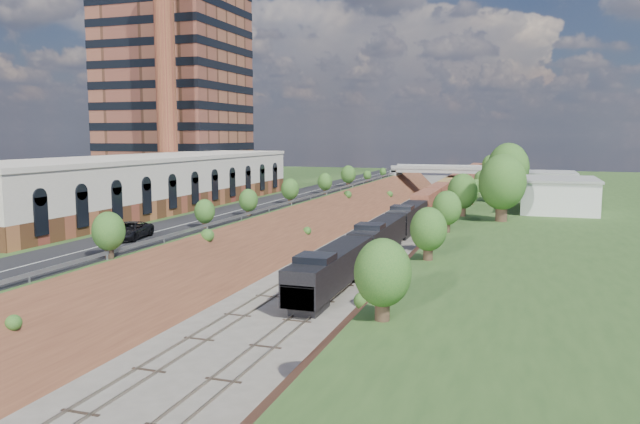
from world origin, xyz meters
TOP-DOWN VIEW (x-y plane):
  - ground at (0.00, 0.00)m, footprint 400.00×400.00m
  - platform_left at (-33.00, 60.00)m, footprint 44.00×180.00m
  - platform_right at (33.00, 60.00)m, footprint 44.00×180.00m
  - embankment_left at (-11.00, 60.00)m, footprint 10.00×180.00m
  - embankment_right at (11.00, 60.00)m, footprint 10.00×180.00m
  - rail_left_track at (-2.60, 60.00)m, footprint 1.58×180.00m
  - rail_right_track at (2.60, 60.00)m, footprint 1.58×180.00m
  - road at (-15.50, 60.00)m, footprint 8.00×180.00m
  - guardrail at (-11.40, 59.80)m, footprint 0.10×171.00m
  - commercial_building at (-28.00, 38.00)m, footprint 14.30×62.30m
  - highrise_tower at (-44.00, 72.00)m, footprint 22.00×22.00m
  - smokestack at (-36.00, 56.00)m, footprint 3.20×3.20m
  - overpass at (0.00, 122.00)m, footprint 24.50×8.30m
  - white_building_near at (23.50, 52.00)m, footprint 9.00×12.00m
  - white_building_far at (23.00, 74.00)m, footprint 8.00×10.00m
  - tree_right_large at (17.00, 40.00)m, footprint 5.25×5.25m
  - tree_left_crest at (-11.80, 20.00)m, footprint 2.45×2.45m
  - freight_train at (2.60, 111.58)m, footprint 3.13×192.30m
  - suv at (-15.32, 15.91)m, footprint 3.52×6.05m

SIDE VIEW (x-z plane):
  - ground at x=0.00m, z-range 0.00..0.00m
  - embankment_left at x=-11.00m, z-range -5.00..5.00m
  - embankment_right at x=11.00m, z-range -5.00..5.00m
  - rail_left_track at x=-2.60m, z-range 0.00..0.18m
  - rail_right_track at x=2.60m, z-range 0.00..0.18m
  - platform_left at x=-33.00m, z-range 0.00..5.00m
  - platform_right at x=33.00m, z-range 0.00..5.00m
  - freight_train at x=2.60m, z-range 0.35..5.00m
  - overpass at x=0.00m, z-range 1.22..8.62m
  - road at x=-15.50m, z-range 5.00..5.10m
  - guardrail at x=-11.40m, z-range 5.20..5.90m
  - suv at x=-15.32m, z-range 5.10..6.68m
  - white_building_far at x=23.00m, z-range 5.00..8.60m
  - white_building_near at x=23.50m, z-range 5.00..9.00m
  - tree_left_crest at x=-11.80m, z-range 5.26..8.82m
  - commercial_building at x=-28.00m, z-range 5.01..12.01m
  - tree_right_large at x=17.00m, z-range 5.58..13.19m
  - smokestack at x=-36.00m, z-range 5.00..45.00m
  - highrise_tower at x=-44.00m, z-range 5.93..59.83m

